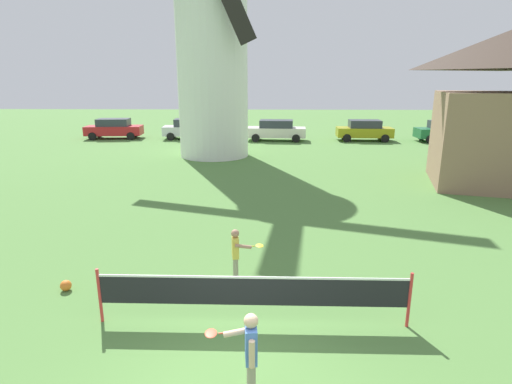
% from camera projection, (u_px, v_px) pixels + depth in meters
% --- Properties ---
extents(ground_plane, '(120.00, 120.00, 0.00)m').
position_uv_depth(ground_plane, '(233.00, 383.00, 6.26)').
color(ground_plane, '#517F3D').
extents(windmill, '(10.26, 4.80, 16.44)m').
position_uv_depth(windmill, '(211.00, 25.00, 23.08)').
color(windmill, white).
rests_on(windmill, ground_plane).
extents(tennis_net, '(5.86, 0.06, 1.10)m').
position_uv_depth(tennis_net, '(253.00, 291.00, 7.60)').
color(tennis_net, red).
rests_on(tennis_net, ground_plane).
extents(player_near, '(0.79, 0.48, 1.36)m').
position_uv_depth(player_near, '(250.00, 351.00, 5.79)').
color(player_near, '#9E937F').
rests_on(player_near, ground_plane).
extents(player_far, '(0.76, 0.41, 1.23)m').
position_uv_depth(player_far, '(236.00, 251.00, 9.33)').
color(player_far, '#9E937F').
rests_on(player_far, ground_plane).
extents(stray_ball, '(0.24, 0.24, 0.24)m').
position_uv_depth(stray_ball, '(66.00, 286.00, 8.97)').
color(stray_ball, orange).
rests_on(stray_ball, ground_plane).
extents(parked_car_red, '(4.41, 2.18, 1.56)m').
position_uv_depth(parked_car_red, '(114.00, 128.00, 32.14)').
color(parked_car_red, red).
rests_on(parked_car_red, ground_plane).
extents(parked_car_silver, '(4.23, 2.11, 1.56)m').
position_uv_depth(parked_car_silver, '(190.00, 129.00, 31.99)').
color(parked_car_silver, silver).
rests_on(parked_car_silver, ground_plane).
extents(parked_car_cream, '(4.52, 2.10, 1.56)m').
position_uv_depth(parked_car_cream, '(276.00, 130.00, 31.06)').
color(parked_car_cream, silver).
rests_on(parked_car_cream, ground_plane).
extents(parked_car_mustard, '(4.18, 2.01, 1.56)m').
position_uv_depth(parked_car_mustard, '(364.00, 130.00, 31.03)').
color(parked_car_mustard, '#999919').
rests_on(parked_car_mustard, ground_plane).
extents(parked_car_green, '(4.45, 1.91, 1.56)m').
position_uv_depth(parked_car_green, '(447.00, 131.00, 30.50)').
color(parked_car_green, '#1E6638').
rests_on(parked_car_green, ground_plane).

